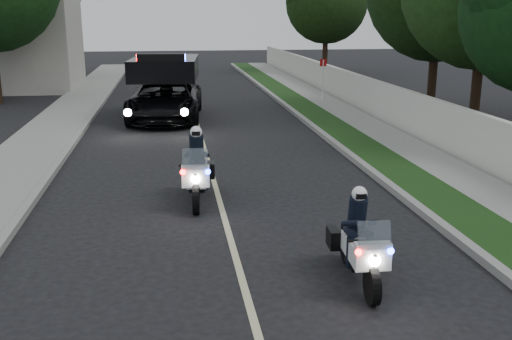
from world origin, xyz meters
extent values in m
plane|color=black|center=(0.00, 0.00, 0.00)|extent=(120.00, 120.00, 0.00)
cube|color=gray|center=(4.10, 10.00, 0.07)|extent=(0.20, 60.00, 0.15)
cube|color=#193814|center=(4.80, 10.00, 0.08)|extent=(1.20, 60.00, 0.16)
cube|color=gray|center=(6.10, 10.00, 0.08)|extent=(1.40, 60.00, 0.16)
cube|color=beige|center=(7.10, 10.00, 0.75)|extent=(0.22, 60.00, 1.50)
cube|color=gray|center=(-4.10, 10.00, 0.07)|extent=(0.20, 60.00, 0.15)
cube|color=gray|center=(-5.20, 10.00, 0.08)|extent=(2.00, 60.00, 0.16)
cube|color=#BFB78C|center=(0.00, 10.00, 0.00)|extent=(0.12, 50.00, 0.01)
imported|color=black|center=(-1.17, 14.95, 0.00)|extent=(3.15, 5.98, 2.81)
imported|color=black|center=(-2.02, 23.01, 0.00)|extent=(0.71, 1.73, 0.89)
imported|color=black|center=(-2.02, 23.01, 0.00)|extent=(0.61, 0.44, 1.59)
camera|label=1|loc=(-1.03, -8.48, 4.05)|focal=41.70mm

